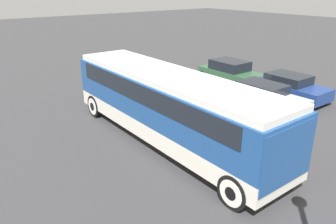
{
  "coord_description": "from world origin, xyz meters",
  "views": [
    {
      "loc": [
        9.6,
        -7.35,
        5.99
      ],
      "look_at": [
        0.0,
        0.0,
        1.3
      ],
      "focal_mm": 35.0,
      "sensor_mm": 36.0,
      "label": 1
    }
  ],
  "objects_px": {
    "tour_bus": "(169,102)",
    "parked_car_mid": "(289,87)",
    "parked_car_near": "(263,96)",
    "parked_car_far": "(231,73)"
  },
  "relations": [
    {
      "from": "tour_bus",
      "to": "parked_car_near",
      "type": "distance_m",
      "value": 6.39
    },
    {
      "from": "tour_bus",
      "to": "parked_car_near",
      "type": "xyz_separation_m",
      "value": [
        -0.23,
        6.3,
        -1.07
      ]
    },
    {
      "from": "parked_car_near",
      "to": "parked_car_mid",
      "type": "xyz_separation_m",
      "value": [
        -0.07,
        2.42,
        0.02
      ]
    },
    {
      "from": "tour_bus",
      "to": "parked_car_mid",
      "type": "height_order",
      "value": "tour_bus"
    },
    {
      "from": "parked_car_far",
      "to": "parked_car_near",
      "type": "bearing_deg",
      "value": -26.59
    },
    {
      "from": "parked_car_mid",
      "to": "parked_car_far",
      "type": "bearing_deg",
      "value": -175.17
    },
    {
      "from": "tour_bus",
      "to": "parked_car_mid",
      "type": "distance_m",
      "value": 8.79
    },
    {
      "from": "tour_bus",
      "to": "parked_car_mid",
      "type": "relative_size",
      "value": 2.59
    },
    {
      "from": "tour_bus",
      "to": "parked_car_near",
      "type": "bearing_deg",
      "value": 92.1
    },
    {
      "from": "tour_bus",
      "to": "parked_car_far",
      "type": "height_order",
      "value": "tour_bus"
    }
  ]
}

